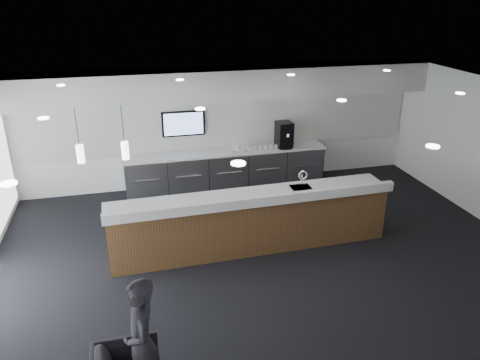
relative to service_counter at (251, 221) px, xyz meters
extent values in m
plane|color=black|center=(0.19, -0.58, -0.57)|extent=(10.00, 10.00, 0.00)
cube|color=black|center=(0.19, -0.58, 2.43)|extent=(10.00, 8.00, 0.02)
cube|color=white|center=(0.19, 3.42, 0.93)|extent=(10.00, 0.02, 3.00)
cube|color=silver|center=(0.19, 2.97, 2.08)|extent=(10.00, 0.90, 0.70)
cube|color=silver|center=(0.19, 3.39, 1.03)|extent=(9.80, 0.06, 1.40)
cube|color=gray|center=(0.19, 3.06, -0.12)|extent=(5.00, 0.60, 0.90)
cube|color=silver|center=(0.19, 3.06, 0.35)|extent=(5.06, 0.66, 0.05)
cylinder|color=silver|center=(-1.81, 2.74, -0.08)|extent=(0.60, 0.02, 0.02)
cylinder|color=silver|center=(-0.81, 2.74, -0.08)|extent=(0.60, 0.02, 0.02)
cylinder|color=silver|center=(0.19, 2.74, -0.08)|extent=(0.60, 0.02, 0.02)
cylinder|color=silver|center=(1.19, 2.74, -0.08)|extent=(0.60, 0.02, 0.02)
cylinder|color=silver|center=(2.19, 2.74, -0.08)|extent=(0.60, 0.02, 0.02)
cube|color=black|center=(-0.81, 3.33, 1.08)|extent=(1.05, 0.07, 0.62)
cube|color=blue|center=(-0.81, 3.29, 1.08)|extent=(0.95, 0.01, 0.54)
cylinder|color=beige|center=(-2.21, 0.22, 1.68)|extent=(0.12, 0.12, 0.30)
cylinder|color=beige|center=(-2.91, 0.22, 1.68)|extent=(0.12, 0.12, 0.30)
cube|color=#4C3119|center=(0.00, 0.01, -0.05)|extent=(5.36, 0.87, 1.05)
cube|color=silver|center=(0.00, 0.01, 0.51)|extent=(5.44, 0.95, 0.06)
cube|color=silver|center=(0.01, -0.40, 0.60)|extent=(5.43, 0.24, 0.18)
cylinder|color=silver|center=(1.04, 0.13, 0.68)|extent=(0.04, 0.04, 0.28)
torus|color=silver|center=(1.04, 0.07, 0.82)|extent=(0.19, 0.03, 0.19)
cube|color=black|center=(1.68, 3.03, 0.70)|extent=(0.39, 0.43, 0.65)
cube|color=silver|center=(1.68, 2.80, 0.39)|extent=(0.23, 0.12, 0.02)
cube|color=white|center=(0.39, 2.95, 0.47)|extent=(0.14, 0.05, 0.19)
cube|color=white|center=(0.66, 2.96, 0.50)|extent=(0.18, 0.06, 0.25)
imported|color=black|center=(-2.21, -3.18, 0.28)|extent=(0.46, 0.65, 1.70)
imported|color=white|center=(1.60, 2.97, 0.42)|extent=(0.09, 0.09, 0.09)
imported|color=white|center=(1.46, 2.97, 0.42)|extent=(0.13, 0.13, 0.09)
imported|color=white|center=(1.32, 2.97, 0.42)|extent=(0.12, 0.12, 0.09)
imported|color=white|center=(1.18, 2.97, 0.42)|extent=(0.12, 0.12, 0.09)
imported|color=white|center=(1.04, 2.97, 0.42)|extent=(0.13, 0.13, 0.09)
imported|color=white|center=(0.90, 2.97, 0.42)|extent=(0.10, 0.10, 0.09)
imported|color=white|center=(0.76, 2.97, 0.42)|extent=(0.13, 0.13, 0.09)
camera|label=1|loc=(-2.14, -7.68, 4.17)|focal=35.00mm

